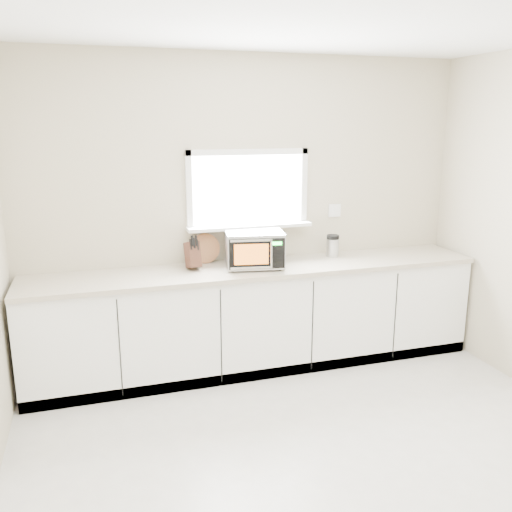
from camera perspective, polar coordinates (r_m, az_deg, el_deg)
name	(u,v)px	position (r m, az deg, el deg)	size (l,w,h in m)	color
ground	(340,481)	(3.62, 8.79, -22.35)	(4.00, 4.00, 0.00)	beige
back_wall	(247,210)	(4.84, -0.90, 4.86)	(4.00, 0.17, 2.70)	#BEB197
cabinets	(257,319)	(4.81, 0.13, -6.62)	(3.92, 0.60, 0.88)	white
countertop	(258,269)	(4.66, 0.17, -1.35)	(3.92, 0.64, 0.04)	beige
microwave	(254,249)	(4.60, -0.18, 0.79)	(0.53, 0.46, 0.31)	black
knife_block	(193,254)	(4.57, -6.68, 0.19)	(0.12, 0.22, 0.30)	#48241A
cutting_board	(205,248)	(4.75, -5.41, 0.80)	(0.26, 0.26, 0.02)	#A4713F
coffee_grinder	(333,246)	(5.03, 8.07, 1.09)	(0.14, 0.14, 0.20)	#B6B9BE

